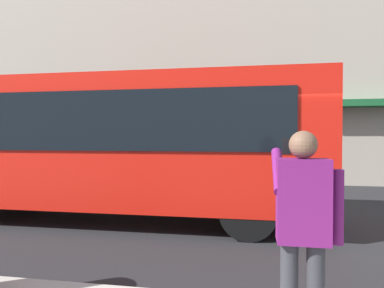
# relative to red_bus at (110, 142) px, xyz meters

# --- Properties ---
(ground_plane) EXTENTS (60.00, 60.00, 0.00)m
(ground_plane) POSITION_rel_red_bus_xyz_m (-3.91, 0.03, -1.68)
(ground_plane) COLOR #232326
(building_facade_far) EXTENTS (28.00, 1.55, 12.00)m
(building_facade_far) POSITION_rel_red_bus_xyz_m (-3.93, -6.76, 4.30)
(building_facade_far) COLOR #A89E8E
(building_facade_far) RESTS_ON ground_plane
(red_bus) EXTENTS (9.05, 2.54, 3.08)m
(red_bus) POSITION_rel_red_bus_xyz_m (0.00, 0.00, 0.00)
(red_bus) COLOR red
(red_bus) RESTS_ON ground_plane
(pedestrian_photographer) EXTENTS (0.53, 0.52, 1.70)m
(pedestrian_photographer) POSITION_rel_red_bus_xyz_m (-3.50, 4.31, -0.54)
(pedestrian_photographer) COLOR #2D2D33
(pedestrian_photographer) RESTS_ON sidewalk_curb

